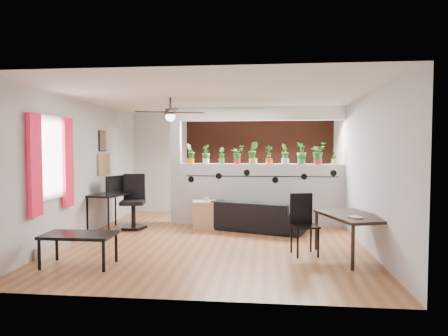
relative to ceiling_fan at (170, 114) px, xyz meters
The scene contains 31 objects.
room_shell 1.33m from the ceiling_fan, 20.56° to the left, with size 6.30×7.10×2.90m.
partition_wall 2.91m from the ceiling_fan, 48.37° to the left, with size 3.60×0.18×1.35m, color #BCBCC1.
ceiling_header 2.41m from the ceiling_fan, 48.37° to the left, with size 3.60×0.18×0.30m, color silver.
pier_column 2.09m from the ceiling_fan, 99.77° to the left, with size 0.22×0.20×2.60m, color #BCBCC1.
brick_panel 3.78m from the ceiling_fan, 63.93° to the left, with size 3.90×0.05×2.60m, color brown.
vine_decal 2.64m from the ceiling_fan, 46.80° to the left, with size 3.31×0.01×0.30m.
window_assembly 2.13m from the ceiling_fan, 152.87° to the right, with size 0.09×1.30×1.55m.
baseboard_heater 2.96m from the ceiling_fan, 152.65° to the right, with size 0.08×1.00×0.18m, color beige.
corkboard 2.38m from the ceiling_fan, 144.85° to the left, with size 0.03×0.60×0.45m, color #9E744C.
framed_art 2.19m from the ceiling_fan, 145.97° to the left, with size 0.03×0.34×0.44m.
ceiling_fan is the anchor object (origin of this frame).
potted_plant_0 1.94m from the ceiling_fan, 89.36° to the left, with size 0.29×0.28×0.45m.
potted_plant_1 1.98m from the ceiling_fan, 78.35° to the left, with size 0.25×0.27×0.42m.
potted_plant_2 2.09m from the ceiling_fan, 68.14° to the left, with size 0.21×0.22×0.36m.
potted_plant_3 2.23m from the ceiling_fan, 59.19° to the left, with size 0.25×0.26×0.40m.
potted_plant_4 2.40m from the ceiling_fan, 51.64° to the left, with size 0.26×0.21×0.49m.
potted_plant_5 2.64m from the ceiling_fan, 45.39° to the left, with size 0.24×0.21×0.41m.
potted_plant_6 2.88m from the ceiling_fan, 40.24° to the left, with size 0.19×0.23×0.45m.
potted_plant_7 3.15m from the ceiling_fan, 36.00° to the left, with size 0.31×0.31×0.46m.
potted_plant_8 3.43m from the ceiling_fan, 32.47° to the left, with size 0.31×0.31×0.46m.
potted_plant_9 3.73m from the ceiling_fan, 29.51° to the left, with size 0.19×0.21×0.37m.
sofa 2.77m from the ceiling_fan, 39.76° to the left, with size 2.00×0.79×0.59m, color black.
cube_shelf 2.40m from the ceiling_fan, 71.31° to the left, with size 0.48×0.43×0.59m, color tan.
cup 2.13m from the ceiling_fan, 69.24° to the left, with size 0.11×0.11×0.09m, color gray.
computer_desk 2.34m from the ceiling_fan, 149.02° to the left, with size 0.76×1.16×0.77m.
monitor 2.29m from the ceiling_fan, 144.86° to the left, with size 0.06×0.34×0.20m, color black.
office_chair 2.36m from the ceiling_fan, 134.95° to the left, with size 0.59×0.59×1.13m.
dining_table 3.57m from the ceiling_fan, 13.51° to the right, with size 1.10×1.41×0.67m.
book 3.53m from the ceiling_fan, 19.30° to the right, with size 0.16×0.21×0.02m, color gray.
folding_chair 2.94m from the ceiling_fan, 13.78° to the right, with size 0.47×0.47×0.97m.
coffee_table 2.65m from the ceiling_fan, 121.86° to the right, with size 1.01×0.57×0.47m.
Camera 1 is at (0.90, -7.32, 1.72)m, focal length 32.00 mm.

